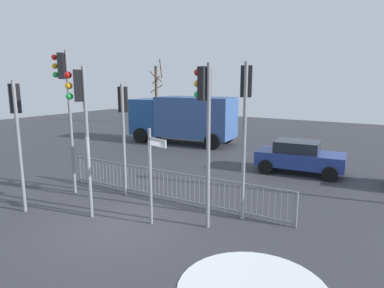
# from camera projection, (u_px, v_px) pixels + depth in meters

# --- Properties ---
(ground_plane) EXTENTS (60.00, 60.00, 0.00)m
(ground_plane) POSITION_uv_depth(u_px,v_px,m) (117.00, 226.00, 9.77)
(ground_plane) COLOR #38383D
(traffic_light_mid_right) EXTENTS (0.50, 0.43, 5.20)m
(traffic_light_mid_right) POSITION_uv_depth(u_px,v_px,m) (65.00, 91.00, 11.98)
(traffic_light_mid_right) COLOR slate
(traffic_light_mid_right) RESTS_ON ground
(traffic_light_mid_left) EXTENTS (0.46, 0.47, 4.55)m
(traffic_light_mid_left) POSITION_uv_depth(u_px,v_px,m) (80.00, 109.00, 9.77)
(traffic_light_mid_left) COLOR slate
(traffic_light_mid_left) RESTS_ON ground
(traffic_light_rear_left) EXTENTS (0.50, 0.43, 4.16)m
(traffic_light_rear_left) POSITION_uv_depth(u_px,v_px,m) (17.00, 117.00, 10.42)
(traffic_light_rear_left) COLOR slate
(traffic_light_rear_left) RESTS_ON ground
(traffic_light_foreground_right) EXTENTS (0.56, 0.36, 4.61)m
(traffic_light_foreground_right) POSITION_uv_depth(u_px,v_px,m) (205.00, 109.00, 9.15)
(traffic_light_foreground_right) COLOR slate
(traffic_light_foreground_right) RESTS_ON ground
(traffic_light_rear_right) EXTENTS (0.43, 0.50, 4.04)m
(traffic_light_rear_right) POSITION_uv_depth(u_px,v_px,m) (123.00, 114.00, 11.99)
(traffic_light_rear_right) COLOR slate
(traffic_light_rear_right) RESTS_ON ground
(traffic_light_foreground_left) EXTENTS (0.37, 0.55, 4.67)m
(traffic_light_foreground_left) POSITION_uv_depth(u_px,v_px,m) (246.00, 106.00, 9.79)
(traffic_light_foreground_left) COLOR slate
(traffic_light_foreground_left) RESTS_ON ground
(direction_sign_post) EXTENTS (0.77, 0.26, 2.83)m
(direction_sign_post) POSITION_uv_depth(u_px,v_px,m) (152.00, 172.00, 9.56)
(direction_sign_post) COLOR slate
(direction_sign_post) RESTS_ON ground
(pedestrian_guard_railing) EXTENTS (8.94, 0.27, 1.07)m
(pedestrian_guard_railing) POSITION_uv_depth(u_px,v_px,m) (168.00, 185.00, 11.76)
(pedestrian_guard_railing) COLOR slate
(pedestrian_guard_railing) RESTS_ON ground
(car_blue_far) EXTENTS (3.95, 2.23, 1.47)m
(car_blue_far) POSITION_uv_depth(u_px,v_px,m) (299.00, 156.00, 15.27)
(car_blue_far) COLOR navy
(car_blue_far) RESTS_ON ground
(delivery_truck) EXTENTS (7.25, 3.31, 3.10)m
(delivery_truck) POSITION_uv_depth(u_px,v_px,m) (183.00, 117.00, 22.42)
(delivery_truck) COLOR #33518C
(delivery_truck) RESTS_ON ground
(bare_tree_left) EXTENTS (1.54, 1.40, 6.11)m
(bare_tree_left) POSITION_uv_depth(u_px,v_px,m) (156.00, 93.00, 32.08)
(bare_tree_left) COLOR #473828
(bare_tree_left) RESTS_ON ground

